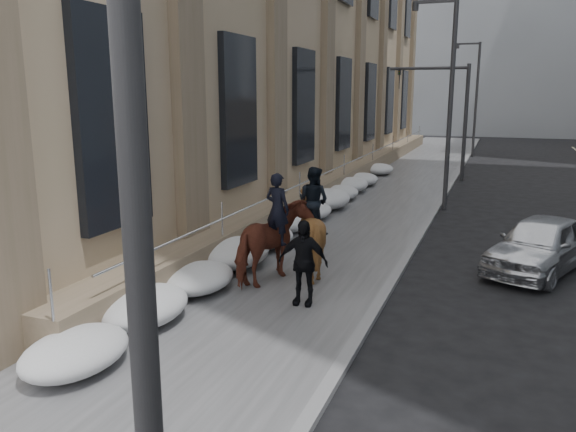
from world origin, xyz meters
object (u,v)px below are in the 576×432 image
object	(u,v)px
pedestrian	(303,262)
mounted_horse_right	(310,229)
mounted_horse_left	(273,240)
car_silver	(540,244)

from	to	relation	value
pedestrian	mounted_horse_right	bearing A→B (deg)	100.87
mounted_horse_right	mounted_horse_left	bearing A→B (deg)	76.26
car_silver	mounted_horse_right	bearing A→B (deg)	-132.79
mounted_horse_left	car_silver	size ratio (longest dim) A/B	0.61
mounted_horse_right	pedestrian	world-z (taller)	mounted_horse_right
mounted_horse_left	car_silver	xyz separation A→B (m)	(6.03, 3.54, -0.42)
mounted_horse_right	pedestrian	distance (m)	2.26
mounted_horse_left	pedestrian	bearing A→B (deg)	147.42
mounted_horse_right	pedestrian	bearing A→B (deg)	119.28
mounted_horse_right	pedestrian	size ratio (longest dim) A/B	1.44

